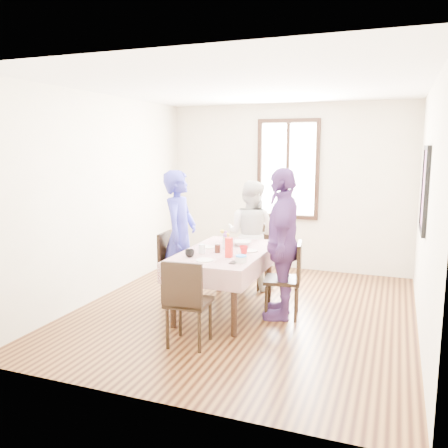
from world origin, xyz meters
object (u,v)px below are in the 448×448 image
Objects in this scene: chair_right at (282,280)px; person_right at (282,244)px; chair_left at (179,267)px; person_far at (251,235)px; chair_far at (251,256)px; chair_near at (189,302)px; person_left at (180,237)px; dining_table at (225,281)px.

person_right reaches higher than chair_right.
person_far is at bearing 138.91° from chair_left.
chair_left is 1.16m from chair_far.
chair_far is 1.00× the size of chair_near.
person_left is 1.14m from person_far.
chair_far is 2.13m from chair_near.
chair_near is 0.51× the size of person_right.
chair_left is 1.19m from person_far.
person_left is (0.02, -0.00, 0.41)m from chair_left.
chair_near is 1.45m from person_left.
person_left reaches higher than chair_right.
person_left reaches higher than chair_far.
chair_far and chair_near have the same top height.
chair_near is at bearing -90.00° from dining_table.
chair_left is 0.59× the size of person_far.
dining_table is at bearing 84.98° from chair_right.
person_left reaches higher than chair_near.
person_far is 0.87× the size of person_right.
chair_far is at bearing -156.02° from person_right.
chair_far is 1.30m from person_right.
chair_right is 1.00× the size of chair_near.
person_right is (1.37, -0.10, 0.03)m from person_left.
chair_left and chair_right have the same top height.
chair_far is (0.71, 0.92, 0.00)m from chair_left.
chair_right and chair_near have the same top height.
chair_near is (0.00, -1.07, 0.08)m from dining_table.
chair_far is at bearing 139.50° from chair_left.
person_left reaches higher than chair_left.
chair_left is at bearing -104.04° from person_right.
chair_right is 0.53× the size of person_left.
chair_right reaches higher than dining_table.
person_far is (0.00, 2.11, 0.32)m from chair_near.
chair_right is 0.59× the size of person_far.
person_right is at bearing 81.05° from chair_right.
dining_table is at bearing -96.03° from person_right.
person_left is (-0.69, -0.92, 0.41)m from chair_far.
chair_far is 0.32m from person_far.
person_right reaches higher than person_left.
chair_left is 0.41m from person_left.
dining_table is 0.71m from chair_right.
person_far reaches higher than chair_near.
chair_left and chair_far have the same top height.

